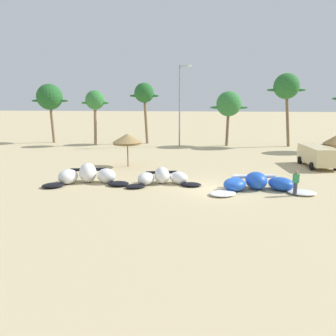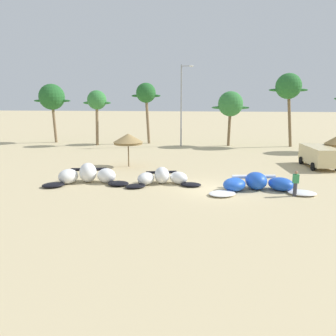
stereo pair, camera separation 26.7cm
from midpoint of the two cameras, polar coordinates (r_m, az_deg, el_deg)
The scene contains 13 objects.
ground_plane at distance 23.42m, azimuth 8.25°, elevation -3.58°, with size 260.00×260.00×0.00m, color #C6B284.
kite_far_left at distance 25.50m, azimuth -12.91°, elevation -1.25°, with size 6.18×3.53×1.42m.
kite_left at distance 24.54m, azimuth -0.64°, elevation -1.66°, with size 5.45×3.18×1.18m.
kite_left_of_center at distance 23.68m, azimuth 14.95°, elevation -2.58°, with size 7.21×3.85×1.16m.
beach_umbrella_near_van at distance 30.66m, azimuth -6.38°, elevation 4.82°, with size 2.65×2.65×2.96m.
parked_van at distance 33.37m, azimuth 23.92°, elevation 2.01°, with size 2.56×4.85×1.84m.
person_near_kites at distance 22.97m, azimuth 20.69°, elevation -2.42°, with size 0.36×0.24×1.62m.
palm_leftmost at distance 49.65m, azimuth -18.55°, elevation 11.04°, with size 5.17×3.44×7.88m.
palm_left at distance 45.27m, azimuth -11.55°, elevation 10.80°, with size 3.64×2.43×6.98m.
palm_left_of_gap at distance 46.26m, azimuth -3.50°, elevation 12.14°, with size 3.90×2.60×7.98m.
palm_center_left at distance 44.50m, azimuth 10.50°, elevation 10.33°, with size 4.69×3.13×6.86m.
palm_center_right at distance 45.60m, azimuth 19.52°, elevation 12.53°, with size 4.69×3.13×9.00m.
lamppost_west at distance 43.52m, azimuth 2.53°, elevation 10.87°, with size 1.56×0.24×9.99m.
Camera 2 is at (-0.62, -22.59, 6.11)m, focal length 36.77 mm.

